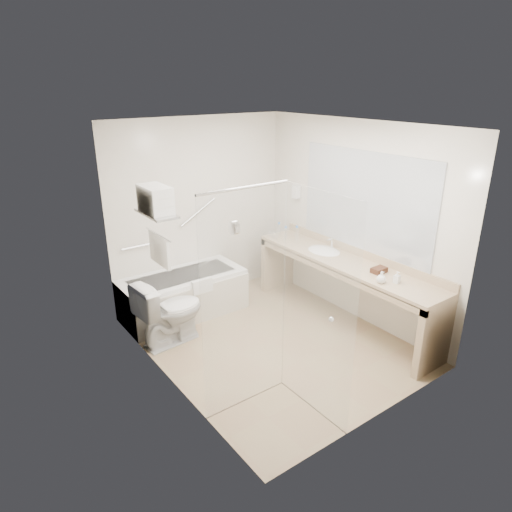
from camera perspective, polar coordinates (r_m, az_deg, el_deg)
floor at (r=5.54m, az=1.86°, el=-10.60°), size 3.20×3.20×0.00m
ceiling at (r=4.73m, az=2.23°, el=16.09°), size 2.60×3.20×0.10m
wall_back at (r=6.28m, az=-7.05°, el=5.59°), size 2.60×0.10×2.50m
wall_front at (r=3.97m, az=16.47°, el=-4.63°), size 2.60×0.10×2.50m
wall_left at (r=4.37m, az=-11.52°, el=-1.72°), size 0.10×3.20×2.50m
wall_right at (r=5.86m, az=12.12°, el=4.14°), size 0.10×3.20×2.50m
bathtub at (r=6.10m, az=-9.06°, el=-4.78°), size 1.60×0.73×0.59m
grab_bar_short at (r=5.95m, az=-14.70°, el=1.14°), size 0.40×0.03×0.03m
grab_bar_long at (r=6.22m, az=-7.27°, el=5.44°), size 0.53×0.03×0.33m
shower_enclosure at (r=4.05m, az=3.04°, el=-6.10°), size 0.96×0.91×2.11m
towel_shelf at (r=4.56m, az=-12.39°, el=5.89°), size 0.24×0.55×0.81m
vanity_counter at (r=5.78m, az=10.91°, el=-2.46°), size 0.55×2.70×0.95m
sink at (r=5.99m, az=8.47°, el=0.40°), size 0.40×0.52×0.14m
faucet at (r=6.05m, az=9.51°, el=1.66°), size 0.03×0.03×0.14m
mirror at (r=5.68m, az=13.40°, el=6.64°), size 0.02×2.00×1.20m
hairdryer_unit at (r=6.49m, az=5.06°, el=8.01°), size 0.08×0.10×0.18m
toilet at (r=5.44m, az=-10.70°, el=-6.87°), size 0.84×0.51×0.79m
amenity_basket at (r=5.42m, az=15.12°, el=-1.71°), size 0.18×0.12×0.06m
soap_bottle_a at (r=5.19m, az=17.17°, el=-2.94°), size 0.08×0.14×0.06m
soap_bottle_b at (r=5.14m, az=15.39°, el=-2.73°), size 0.15×0.16×0.10m
water_bottle_left at (r=6.29m, az=5.11°, el=2.79°), size 0.06×0.06×0.21m
water_bottle_mid at (r=6.32m, az=3.72°, el=2.84°), size 0.06×0.06×0.19m
water_bottle_right at (r=6.50m, az=2.89°, el=3.37°), size 0.06×0.06×0.19m
drinking_glass_near at (r=6.43m, az=1.91°, el=2.77°), size 0.06×0.06×0.08m
drinking_glass_far at (r=6.35m, az=2.41°, el=2.57°), size 0.08×0.08×0.09m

